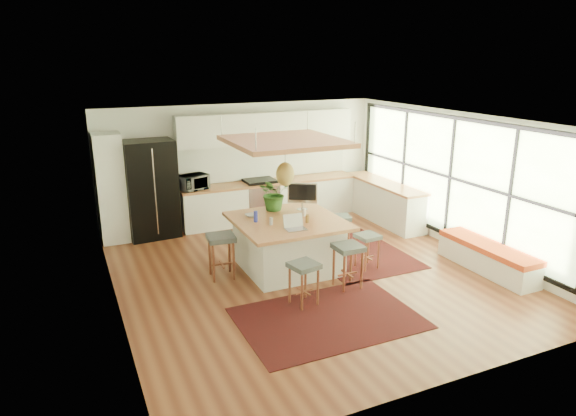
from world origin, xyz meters
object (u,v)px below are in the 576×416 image
stool_right_back (340,230)px  laptop (296,223)px  fridge (151,194)px  microwave (193,181)px  stool_near_left (304,283)px  stool_right_front (367,249)px  island (288,244)px  island_plant (274,196)px  stool_left_side (222,258)px  monitor (302,196)px  stool_near_right (348,267)px

stool_right_back → laptop: size_ratio=1.80×
fridge → stool_right_back: size_ratio=3.12×
fridge → microwave: 0.94m
stool_near_left → microwave: bearing=98.7°
stool_right_back → microwave: microwave is taller
stool_right_front → island: bearing=156.4°
stool_right_back → island_plant: island_plant is taller
stool_near_left → island_plant: size_ratio=1.03×
stool_left_side → laptop: size_ratio=2.11×
stool_near_left → stool_right_front: bearing=25.8°
stool_right_back → monitor: 1.23m
stool_left_side → microwave: bearing=85.3°
stool_near_right → island_plant: bearing=107.8°
stool_right_front → microwave: microwave is taller
stool_near_left → island_plant: (0.37, 2.03, 0.84)m
fridge → island_plant: size_ratio=3.08×
fridge → stool_right_back: fridge is taller
stool_left_side → monitor: (1.70, 0.32, 0.83)m
laptop → island_plant: 1.22m
stool_near_left → stool_right_back: stool_near_left is taller
stool_near_left → stool_right_front: size_ratio=1.07×
stool_near_left → stool_right_back: (1.74, 1.93, 0.00)m
stool_right_back → island_plant: bearing=175.7°
stool_near_right → stool_right_front: (0.73, 0.55, 0.00)m
stool_left_side → island_plant: size_ratio=1.16×
fridge → stool_left_side: fridge is taller
laptop → microwave: (-0.88, 3.33, 0.08)m
stool_left_side → monitor: 1.92m
stool_right_back → stool_right_front: bearing=-93.8°
stool_right_back → fridge: bearing=145.7°
island_plant → stool_near_left: bearing=-100.2°
stool_right_front → microwave: (-2.30, 3.35, 0.77)m
microwave → island_plant: (1.00, -2.13, 0.07)m
stool_near_right → microwave: bearing=111.9°
fridge → microwave: bearing=-4.6°
monitor → stool_right_front: bearing=-19.9°
stool_right_front → stool_near_right: bearing=-143.2°
island → laptop: size_ratio=5.03×
stool_near_left → microwave: 4.28m
stool_near_left → stool_right_front: stool_near_left is taller
stool_right_front → laptop: laptop is taller
island → stool_left_side: (-1.20, 0.11, -0.11)m
stool_near_left → monitor: (0.85, 1.82, 0.83)m
island → stool_right_front: (1.32, -0.58, -0.11)m
fridge → stool_near_right: 4.68m
stool_left_side → microwave: microwave is taller
laptop → island_plant: size_ratio=0.55×
fridge → island: size_ratio=1.12×
fridge → island_plant: bearing=-51.7°
fridge → stool_near_left: size_ratio=3.01×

